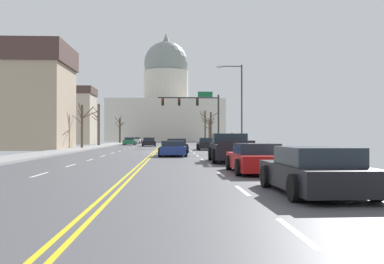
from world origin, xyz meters
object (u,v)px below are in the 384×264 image
Objects in this scene: sedan_near_01 at (207,144)px; sedan_oncoming_00 at (149,142)px; sedan_near_06 at (315,171)px; sedan_oncoming_01 at (130,141)px; sedan_near_00 at (175,144)px; pedestrian_00 at (232,140)px; signal_gantry at (197,107)px; sedan_near_03 at (173,149)px; sedan_near_05 at (256,159)px; bicycle_parked at (244,146)px; sedan_oncoming_02 at (136,140)px; sedan_near_02 at (176,146)px; pickup_truck_near_04 at (230,149)px; street_lamp_right at (238,99)px.

sedan_near_01 is 18.63m from sedan_oncoming_00.
sedan_near_06 is 1.02× the size of sedan_oncoming_01.
sedan_near_06 is (3.34, -41.27, 0.03)m from sedan_near_00.
sedan_near_01 is at bearing 165.57° from pedestrian_00.
sedan_oncoming_00 reaches higher than sedan_near_06.
sedan_near_03 is at bearing -97.56° from signal_gantry.
bicycle_parked is at bearing 81.61° from sedan_near_05.
pedestrian_00 is at bearing -71.69° from sedan_oncoming_02.
sedan_near_06 is 34.69m from pedestrian_00.
sedan_near_00 is 1.01× the size of sedan_oncoming_01.
sedan_near_01 is 0.96× the size of sedan_near_06.
sedan_near_02 is 1.03× the size of sedan_oncoming_01.
sedan_near_03 is 0.96× the size of sedan_near_06.
pedestrian_00 is (13.30, -40.18, 0.51)m from sedan_oncoming_02.
pickup_truck_near_04 is at bearing -90.91° from sedan_near_01.
sedan_oncoming_02 is (-10.37, 60.67, -0.15)m from pickup_truck_near_04.
sedan_near_06 is at bearing -83.40° from sedan_near_02.
sedan_near_00 is at bearing 90.25° from sedan_near_02.
sedan_oncoming_01 is at bearing 112.19° from sedan_near_01.
sedan_near_01 is 0.81× the size of pickup_truck_near_04.
sedan_near_00 is at bearing 124.17° from bicycle_parked.
sedan_near_02 is at bearing -115.70° from sedan_near_01.
bicycle_parked is at bearing 58.82° from street_lamp_right.
pickup_truck_near_04 is at bearing -83.61° from sedan_near_00.
sedan_near_03 is 0.94× the size of sedan_oncoming_00.
sedan_near_06 is 52.98m from sedan_oncoming_00.
sedan_near_06 is at bearing -82.45° from sedan_oncoming_00.
bicycle_parked is at bearing -72.06° from sedan_oncoming_02.
signal_gantry is 24.62m from sedan_near_03.
signal_gantry is 6.78m from sedan_near_00.
sedan_near_02 is 28.54m from sedan_near_06.
sedan_near_06 is (-2.61, -30.13, -4.36)m from street_lamp_right.
pedestrian_00 is (9.59, -17.93, 0.52)m from sedan_oncoming_00.
sedan_near_01 is at bearing 130.75° from bicycle_parked.
sedan_near_03 is (-0.29, -20.00, -0.01)m from sedan_near_00.
sedan_oncoming_02 is (-10.71, 39.51, -0.01)m from sedan_near_01.
sedan_oncoming_01 is at bearing 99.79° from sedan_near_06.
sedan_near_05 is at bearing -89.78° from signal_gantry.
sedan_near_03 is at bearing -92.81° from sedan_near_02.
sedan_near_01 reaches higher than sedan_near_06.
sedan_near_01 is at bearing -60.69° from sedan_near_00.
pickup_truck_near_04 is at bearing 89.98° from sedan_near_05.
sedan_oncoming_02 is 42.32m from pedestrian_00.
signal_gantry is at bearing 90.22° from sedan_near_05.
street_lamp_right is 1.74× the size of sedan_near_02.
sedan_near_00 is 41.41m from sedan_near_06.
signal_gantry is at bearing 90.57° from sedan_near_06.
sedan_oncoming_01 is at bearing -89.58° from sedan_oncoming_02.
pickup_truck_near_04 reaches higher than sedan_near_02.
signal_gantry is 1.77× the size of sedan_oncoming_02.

